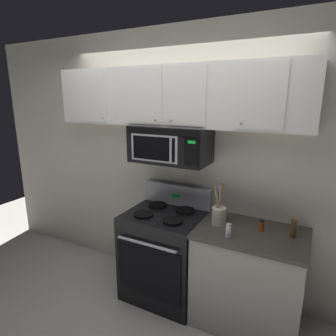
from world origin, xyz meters
TOP-DOWN VIEW (x-y plane):
  - ground_plane at (0.00, 0.00)m, footprint 8.00×8.00m
  - back_wall at (0.00, 0.79)m, footprint 5.20×0.10m
  - stove_range at (0.00, 0.42)m, footprint 0.76×0.69m
  - over_range_microwave at (-0.00, 0.54)m, footprint 0.76×0.43m
  - upper_cabinets at (-0.00, 0.57)m, footprint 2.50×0.36m
  - counter_segment at (0.84, 0.43)m, footprint 0.93×0.65m
  - utensil_crock_cream at (0.54, 0.45)m, footprint 0.13×0.13m
  - salt_shaker at (0.69, 0.24)m, footprint 0.05×0.05m
  - pepper_mill at (1.16, 0.48)m, footprint 0.04×0.04m
  - spice_jar at (0.91, 0.48)m, footprint 0.04×0.04m

SIDE VIEW (x-z plane):
  - ground_plane at x=0.00m, z-range 0.00..0.00m
  - counter_segment at x=0.84m, z-range 0.00..0.90m
  - stove_range at x=0.00m, z-range -0.09..1.03m
  - spice_jar at x=0.91m, z-range 0.90..1.00m
  - salt_shaker at x=0.69m, z-range 0.90..1.02m
  - pepper_mill at x=1.16m, z-range 0.90..1.06m
  - utensil_crock_cream at x=0.54m, z-range 0.81..1.19m
  - back_wall at x=0.00m, z-range 0.00..2.70m
  - over_range_microwave at x=0.00m, z-range 1.40..1.75m
  - upper_cabinets at x=0.00m, z-range 1.75..2.30m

